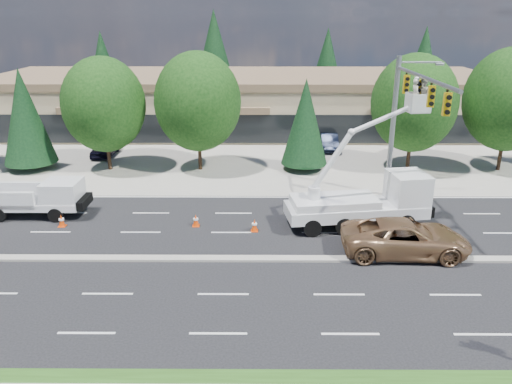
{
  "coord_description": "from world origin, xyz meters",
  "views": [
    {
      "loc": [
        1.53,
        -21.9,
        11.45
      ],
      "look_at": [
        1.38,
        3.16,
        2.4
      ],
      "focal_mm": 35.0,
      "sensor_mm": 36.0,
      "label": 1
    }
  ],
  "objects_px": {
    "utility_pickup": "(41,201)",
    "minivan": "(405,238)",
    "signal_mast": "(405,111)",
    "bucket_truck": "(372,195)"
  },
  "relations": [
    {
      "from": "utility_pickup",
      "to": "minivan",
      "type": "xyz_separation_m",
      "value": [
        20.23,
        -4.89,
        -0.02
      ]
    },
    {
      "from": "utility_pickup",
      "to": "bucket_truck",
      "type": "distance_m",
      "value": 19.31
    },
    {
      "from": "utility_pickup",
      "to": "bucket_truck",
      "type": "bearing_deg",
      "value": -3.65
    },
    {
      "from": "utility_pickup",
      "to": "bucket_truck",
      "type": "xyz_separation_m",
      "value": [
        19.25,
        -1.28,
        0.94
      ]
    },
    {
      "from": "signal_mast",
      "to": "minivan",
      "type": "height_order",
      "value": "signal_mast"
    },
    {
      "from": "utility_pickup",
      "to": "minivan",
      "type": "relative_size",
      "value": 0.9
    },
    {
      "from": "minivan",
      "to": "signal_mast",
      "type": "bearing_deg",
      "value": -8.78
    },
    {
      "from": "signal_mast",
      "to": "utility_pickup",
      "type": "bearing_deg",
      "value": -176.16
    },
    {
      "from": "bucket_truck",
      "to": "minivan",
      "type": "xyz_separation_m",
      "value": [
        0.98,
        -3.61,
        -0.96
      ]
    },
    {
      "from": "utility_pickup",
      "to": "bucket_truck",
      "type": "height_order",
      "value": "bucket_truck"
    }
  ]
}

